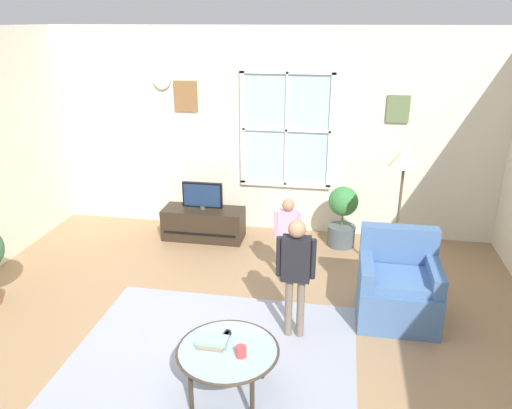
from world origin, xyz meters
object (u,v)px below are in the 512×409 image
(book_stack, at_px, (212,341))
(potted_plant_by_window, at_px, (343,215))
(person_pink_shirt, at_px, (288,231))
(cup, at_px, (241,351))
(remote_near_cup, at_px, (225,335))
(remote_near_books, at_px, (225,337))
(floor_lamp, at_px, (403,170))
(armchair, at_px, (398,287))
(tv_stand, at_px, (204,224))
(coffee_table, at_px, (228,352))
(television, at_px, (202,195))
(person_black_shirt, at_px, (296,266))

(book_stack, relative_size, potted_plant_by_window, 0.30)
(book_stack, relative_size, person_pink_shirt, 0.24)
(cup, height_order, remote_near_cup, cup)
(remote_near_books, xyz_separation_m, floor_lamp, (1.48, 1.95, 0.88))
(armchair, xyz_separation_m, remote_near_cup, (-1.46, -1.22, 0.11))
(book_stack, height_order, cup, cup)
(tv_stand, relative_size, remote_near_books, 7.74)
(armchair, bearing_deg, coffee_table, -135.55)
(television, relative_size, potted_plant_by_window, 0.66)
(coffee_table, relative_size, potted_plant_by_window, 0.99)
(tv_stand, distance_m, person_pink_shirt, 1.64)
(armchair, height_order, remote_near_books, armchair)
(remote_near_books, distance_m, person_pink_shirt, 1.79)
(person_pink_shirt, bearing_deg, remote_near_cup, -99.80)
(tv_stand, height_order, armchair, armchair)
(coffee_table, xyz_separation_m, remote_near_books, (-0.05, 0.13, 0.04))
(television, height_order, armchair, armchair)
(armchair, height_order, person_pink_shirt, person_pink_shirt)
(person_pink_shirt, xyz_separation_m, floor_lamp, (1.18, 0.20, 0.70))
(book_stack, relative_size, cup, 2.94)
(cup, relative_size, person_black_shirt, 0.07)
(coffee_table, bearing_deg, person_black_shirt, 63.72)
(remote_near_cup, distance_m, potted_plant_by_window, 2.95)
(television, relative_size, armchair, 0.62)
(coffee_table, xyz_separation_m, cup, (0.12, -0.06, 0.07))
(person_pink_shirt, bearing_deg, potted_plant_by_window, 60.98)
(television, distance_m, floor_lamp, 2.65)
(armchair, bearing_deg, cup, -131.86)
(remote_near_books, xyz_separation_m, person_black_shirt, (0.48, 0.74, 0.30))
(remote_near_cup, height_order, person_black_shirt, person_black_shirt)
(person_pink_shirt, bearing_deg, television, 141.97)
(television, bearing_deg, person_pink_shirt, -38.03)
(book_stack, distance_m, person_black_shirt, 1.04)
(book_stack, bearing_deg, potted_plant_by_window, 71.47)
(tv_stand, xyz_separation_m, person_black_shirt, (1.44, -1.99, 0.53))
(book_stack, height_order, remote_near_cup, book_stack)
(coffee_table, relative_size, cup, 9.67)
(book_stack, distance_m, potted_plant_by_window, 3.07)
(coffee_table, height_order, person_black_shirt, person_black_shirt)
(tv_stand, distance_m, remote_near_cup, 2.88)
(coffee_table, bearing_deg, cup, -26.57)
(tv_stand, bearing_deg, person_pink_shirt, -38.11)
(remote_near_books, bearing_deg, cup, -48.16)
(book_stack, bearing_deg, cup, -23.17)
(television, xyz_separation_m, person_black_shirt, (1.44, -1.99, 0.12))
(television, distance_m, remote_near_books, 2.90)
(cup, height_order, floor_lamp, floor_lamp)
(person_pink_shirt, bearing_deg, tv_stand, 141.89)
(coffee_table, height_order, person_pink_shirt, person_pink_shirt)
(armchair, xyz_separation_m, person_pink_shirt, (-1.16, 0.51, 0.30))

